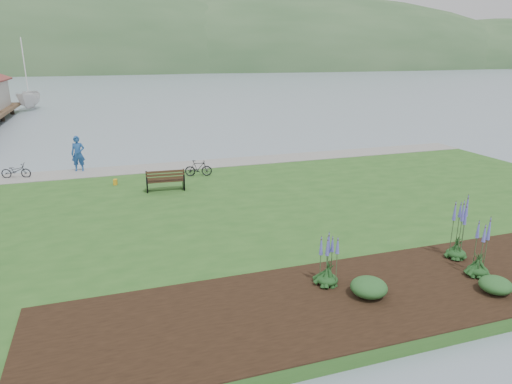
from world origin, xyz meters
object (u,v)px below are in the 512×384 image
at_px(park_bench, 165,180).
at_px(sailboat, 31,110).
at_px(person, 78,151).
at_px(bicycle_a, 16,171).

xyz_separation_m(park_bench, sailboat, (-11.18, 42.36, -0.96)).
bearing_deg(person, bicycle_a, -163.55).
bearing_deg(person, sailboat, 108.49).
height_order(park_bench, sailboat, sailboat).
relative_size(person, sailboat, 0.09).
height_order(person, bicycle_a, person).
height_order(park_bench, person, person).
xyz_separation_m(bicycle_a, sailboat, (-3.89, 37.38, -0.80)).
bearing_deg(sailboat, person, -75.05).
bearing_deg(sailboat, park_bench, -71.10).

